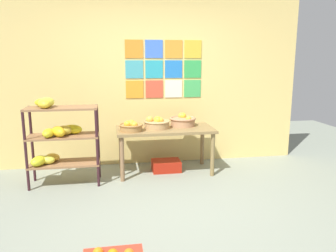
% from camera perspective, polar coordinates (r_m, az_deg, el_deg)
% --- Properties ---
extents(ground, '(9.76, 9.76, 0.00)m').
position_cam_1_polar(ground, '(3.76, 0.31, -14.90)').
color(ground, gray).
extents(back_wall_with_art, '(4.90, 0.07, 2.69)m').
position_cam_1_polar(back_wall_with_art, '(5.27, -3.28, 7.94)').
color(back_wall_with_art, '#E5C670').
rests_on(back_wall_with_art, ground).
extents(banana_shelf_unit, '(0.92, 0.46, 1.18)m').
position_cam_1_polar(banana_shelf_unit, '(4.61, -18.54, -1.18)').
color(banana_shelf_unit, '#34191F').
rests_on(banana_shelf_unit, ground).
extents(display_table, '(1.41, 0.68, 0.67)m').
position_cam_1_polar(display_table, '(4.87, -0.49, -1.33)').
color(display_table, olive).
rests_on(display_table, ground).
extents(fruit_basket_back_right, '(0.40, 0.40, 0.18)m').
position_cam_1_polar(fruit_basket_back_right, '(5.01, 2.57, 0.90)').
color(fruit_basket_back_right, tan).
rests_on(fruit_basket_back_right, display_table).
extents(fruit_basket_left, '(0.38, 0.38, 0.18)m').
position_cam_1_polar(fruit_basket_left, '(4.83, -1.96, 0.48)').
color(fruit_basket_left, tan).
rests_on(fruit_basket_left, display_table).
extents(fruit_basket_right, '(0.34, 0.34, 0.16)m').
position_cam_1_polar(fruit_basket_right, '(4.67, -6.37, -0.05)').
color(fruit_basket_right, '#A37640').
rests_on(fruit_basket_right, display_table).
extents(produce_crate_under_table, '(0.42, 0.29, 0.16)m').
position_cam_1_polar(produce_crate_under_table, '(5.05, -0.31, -6.82)').
color(produce_crate_under_table, '#A82010').
rests_on(produce_crate_under_table, ground).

